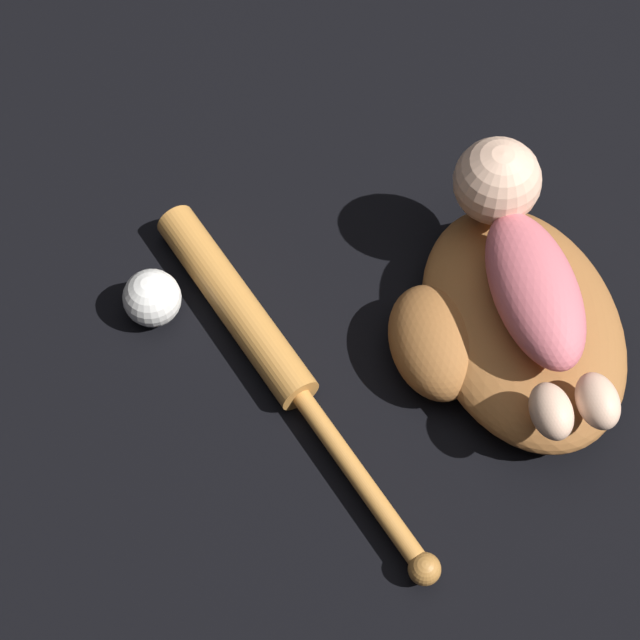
% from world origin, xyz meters
% --- Properties ---
extents(ground_plane, '(6.00, 6.00, 0.00)m').
position_xyz_m(ground_plane, '(0.00, 0.00, 0.00)').
color(ground_plane, black).
extents(baseball_glove, '(0.40, 0.34, 0.10)m').
position_xyz_m(baseball_glove, '(-0.05, -0.03, 0.05)').
color(baseball_glove, '#935B2D').
rests_on(baseball_glove, ground).
extents(baby_figure, '(0.41, 0.15, 0.11)m').
position_xyz_m(baby_figure, '(-0.00, -0.06, 0.14)').
color(baby_figure, '#D16670').
rests_on(baby_figure, baseball_glove).
extents(baseball_bat, '(0.61, 0.18, 0.06)m').
position_xyz_m(baseball_bat, '(0.06, 0.27, 0.03)').
color(baseball_bat, '#C6843D').
rests_on(baseball_bat, ground).
extents(baseball, '(0.08, 0.08, 0.08)m').
position_xyz_m(baseball, '(0.16, 0.39, 0.04)').
color(baseball, white).
rests_on(baseball, ground).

